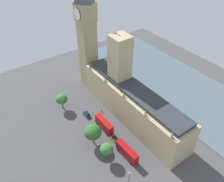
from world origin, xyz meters
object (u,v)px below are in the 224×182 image
at_px(car_yellow_cab_trailing, 115,139).
at_px(pedestrian_far_end, 102,111).
at_px(double_decker_bus_near_tower, 104,124).
at_px(parliament_building, 132,100).
at_px(clock_tower, 87,32).
at_px(plane_tree_leading, 107,149).
at_px(car_blue_by_river_gate, 87,114).
at_px(street_lamp_under_trees, 129,176).
at_px(double_decker_bus_midblock, 127,152).
at_px(plane_tree_kerbside, 62,99).
at_px(plane_tree_opposite_hall, 93,132).

height_order(car_yellow_cab_trailing, pedestrian_far_end, car_yellow_cab_trailing).
height_order(double_decker_bus_near_tower, car_yellow_cab_trailing, double_decker_bus_near_tower).
xyz_separation_m(parliament_building, pedestrian_far_end, (9.42, -9.45, -8.92)).
distance_m(clock_tower, plane_tree_leading, 54.75).
xyz_separation_m(clock_tower, car_blue_by_river_gate, (14.44, 20.78, -28.32)).
xyz_separation_m(parliament_building, clock_tower, (1.75, -32.28, 19.61)).
distance_m(car_yellow_cab_trailing, plane_tree_leading, 10.25).
bearing_deg(car_yellow_cab_trailing, car_blue_by_river_gate, -88.87).
distance_m(double_decker_bus_near_tower, street_lamp_under_trees, 27.11).
bearing_deg(double_decker_bus_midblock, parliament_building, -134.56).
xyz_separation_m(double_decker_bus_midblock, plane_tree_leading, (6.80, -3.51, 2.96)).
bearing_deg(double_decker_bus_midblock, clock_tower, -107.17).
height_order(car_yellow_cab_trailing, double_decker_bus_midblock, double_decker_bus_midblock).
distance_m(double_decker_bus_near_tower, double_decker_bus_midblock, 16.73).
bearing_deg(pedestrian_far_end, car_blue_by_river_gate, -158.72).
bearing_deg(plane_tree_kerbside, pedestrian_far_end, 135.66).
bearing_deg(parliament_building, clock_tower, -86.89).
height_order(double_decker_bus_midblock, plane_tree_leading, plane_tree_leading).
bearing_deg(clock_tower, street_lamp_under_trees, 71.07).
distance_m(double_decker_bus_midblock, plane_tree_leading, 8.21).
distance_m(car_blue_by_river_gate, plane_tree_kerbside, 13.61).
bearing_deg(pedestrian_far_end, plane_tree_opposite_hall, -95.90).
xyz_separation_m(car_yellow_cab_trailing, street_lamp_under_trees, (7.27, 17.86, 3.71)).
bearing_deg(street_lamp_under_trees, plane_tree_kerbside, -88.66).
height_order(car_blue_by_river_gate, plane_tree_kerbside, plane_tree_kerbside).
xyz_separation_m(clock_tower, plane_tree_opposite_hall, (20.15, 35.76, -22.94)).
distance_m(clock_tower, pedestrian_far_end, 37.33).
relative_size(plane_tree_kerbside, street_lamp_under_trees, 1.20).
height_order(car_blue_by_river_gate, car_yellow_cab_trailing, same).
relative_size(car_blue_by_river_gate, plane_tree_leading, 0.60).
xyz_separation_m(parliament_building, car_yellow_cab_trailing, (14.34, 7.75, -8.71)).
bearing_deg(plane_tree_leading, car_yellow_cab_trailing, -146.13).
relative_size(plane_tree_opposite_hall, street_lamp_under_trees, 1.38).
height_order(parliament_building, plane_tree_kerbside, parliament_building).
relative_size(car_blue_by_river_gate, plane_tree_opposite_hall, 0.50).
height_order(car_blue_by_river_gate, pedestrian_far_end, car_blue_by_river_gate).
height_order(parliament_building, clock_tower, clock_tower).
xyz_separation_m(parliament_building, plane_tree_opposite_hall, (21.91, 3.48, -3.33)).
bearing_deg(car_yellow_cab_trailing, pedestrian_far_end, -110.34).
relative_size(double_decker_bus_near_tower, plane_tree_opposite_hall, 1.14).
bearing_deg(clock_tower, double_decker_bus_near_tower, 68.80).
relative_size(plane_tree_kerbside, plane_tree_leading, 1.03).
height_order(pedestrian_far_end, street_lamp_under_trees, street_lamp_under_trees).
height_order(double_decker_bus_near_tower, plane_tree_kerbside, plane_tree_kerbside).
bearing_deg(plane_tree_kerbside, plane_tree_leading, 91.35).
bearing_deg(plane_tree_leading, plane_tree_opposite_hall, -89.97).
bearing_deg(parliament_building, street_lamp_under_trees, 49.85).
bearing_deg(plane_tree_leading, parliament_building, -149.65).
distance_m(clock_tower, double_decker_bus_midblock, 56.99).
xyz_separation_m(double_decker_bus_near_tower, plane_tree_kerbside, (8.60, -22.10, 2.98)).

